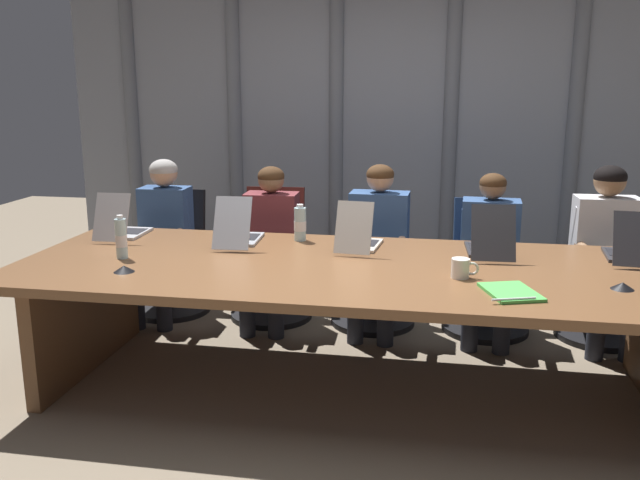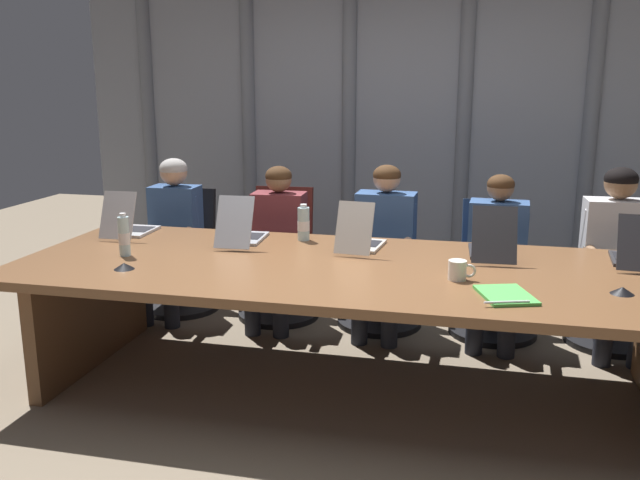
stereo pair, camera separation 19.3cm
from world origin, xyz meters
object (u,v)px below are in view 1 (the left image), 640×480
(conference_mic_left_side, at_px, (623,286))
(office_chair_right_end, at_px, (603,289))
(water_bottle_primary, at_px, (300,224))
(laptop_right_end, at_px, (630,250))
(person_right_end, at_px, (607,245))
(coffee_mug_near, at_px, (461,268))
(spiral_notepad, at_px, (511,292))
(laptop_center, at_px, (359,239))
(person_left_mid, at_px, (269,237))
(water_bottle_secondary, at_px, (121,239))
(laptop_left_mid, at_px, (239,234))
(laptop_right_mid, at_px, (489,244))
(person_left_end, at_px, (162,230))
(office_chair_left_mid, at_px, (272,270))
(person_center, at_px, (377,239))
(office_chair_right_mid, at_px, (486,282))
(laptop_left_end, at_px, (123,228))
(person_right_mid, at_px, (490,248))
(conference_mic_middle, at_px, (124,269))
(office_chair_left_end, at_px, (171,267))
(office_chair_center, at_px, (374,276))

(conference_mic_left_side, bearing_deg, office_chair_right_end, 80.23)
(water_bottle_primary, bearing_deg, laptop_right_end, -4.45)
(person_right_end, distance_m, coffee_mug_near, 1.48)
(person_right_end, xyz_separation_m, spiral_notepad, (-0.73, -1.36, 0.06))
(laptop_center, distance_m, person_right_end, 1.67)
(person_left_mid, xyz_separation_m, water_bottle_secondary, (-0.59, -1.06, 0.21))
(water_bottle_primary, distance_m, spiral_notepad, 1.51)
(spiral_notepad, bearing_deg, laptop_left_mid, 135.42)
(laptop_right_mid, height_order, water_bottle_secondary, laptop_right_mid)
(person_left_end, xyz_separation_m, coffee_mug_near, (2.10, -1.12, 0.12))
(office_chair_left_mid, distance_m, person_center, 0.86)
(office_chair_right_mid, relative_size, coffee_mug_near, 6.45)
(laptop_left_end, height_order, laptop_center, laptop_center)
(laptop_center, relative_size, person_right_mid, 0.41)
(office_chair_left_mid, bearing_deg, person_right_end, 82.36)
(office_chair_right_mid, xyz_separation_m, water_bottle_secondary, (-2.10, -1.21, 0.51))
(office_chair_left_mid, height_order, person_right_mid, person_right_mid)
(office_chair_right_end, xyz_separation_m, water_bottle_secondary, (-2.87, -1.21, 0.51))
(water_bottle_secondary, bearing_deg, laptop_left_end, 115.46)
(office_chair_right_mid, height_order, person_left_mid, person_left_mid)
(laptop_right_end, height_order, spiral_notepad, laptop_right_end)
(person_left_end, distance_m, conference_mic_middle, 1.37)
(person_left_end, bearing_deg, laptop_left_mid, 50.53)
(laptop_left_mid, height_order, office_chair_left_end, laptop_left_mid)
(person_left_mid, bearing_deg, laptop_left_mid, -5.75)
(person_right_mid, relative_size, person_right_end, 0.94)
(laptop_left_end, distance_m, office_chair_center, 1.77)
(laptop_right_mid, relative_size, person_left_end, 0.42)
(person_left_mid, distance_m, person_right_end, 2.25)
(office_chair_right_end, xyz_separation_m, water_bottle_primary, (-1.97, -0.60, 0.50))
(person_right_mid, bearing_deg, office_chair_left_mid, -93.02)
(coffee_mug_near, bearing_deg, laptop_right_mid, 71.81)
(laptop_center, bearing_deg, office_chair_left_mid, 49.21)
(office_chair_left_mid, bearing_deg, person_left_mid, 5.17)
(office_chair_left_mid, relative_size, water_bottle_secondary, 3.76)
(person_left_mid, bearing_deg, person_center, 88.35)
(laptop_left_mid, distance_m, conference_mic_left_side, 2.18)
(laptop_right_end, relative_size, person_center, 0.41)
(office_chair_right_end, height_order, water_bottle_primary, water_bottle_primary)
(laptop_right_mid, height_order, office_chair_right_end, laptop_right_mid)
(office_chair_right_end, bearing_deg, person_right_end, -7.91)
(office_chair_left_end, bearing_deg, person_center, 83.27)
(laptop_right_end, distance_m, person_left_mid, 2.31)
(office_chair_right_mid, xyz_separation_m, person_left_mid, (-1.51, -0.16, 0.30))
(laptop_left_mid, distance_m, water_bottle_primary, 0.39)
(laptop_center, xyz_separation_m, office_chair_center, (0.02, 0.76, -0.45))
(laptop_left_mid, bearing_deg, office_chair_left_mid, -4.40)
(laptop_center, bearing_deg, person_left_mid, 54.97)
(office_chair_right_end, distance_m, spiral_notepad, 1.74)
(person_right_mid, bearing_deg, person_left_end, -87.08)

